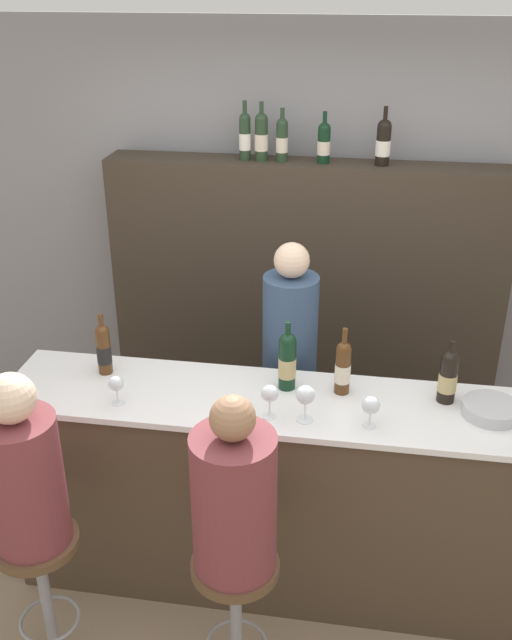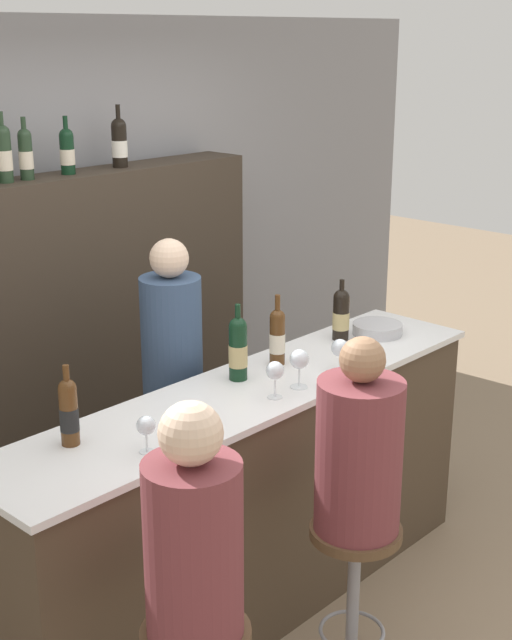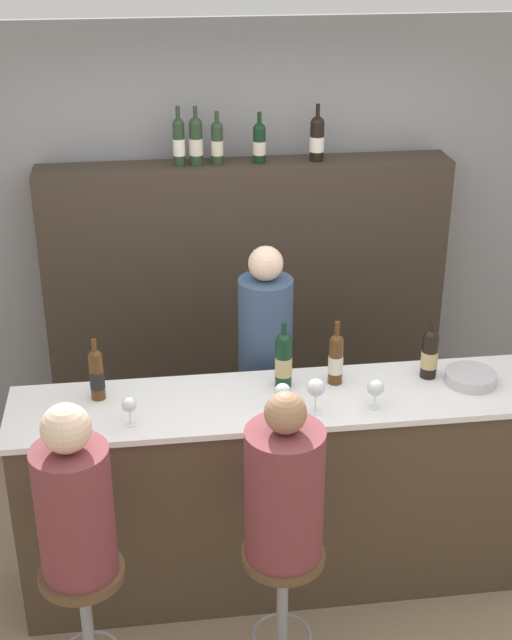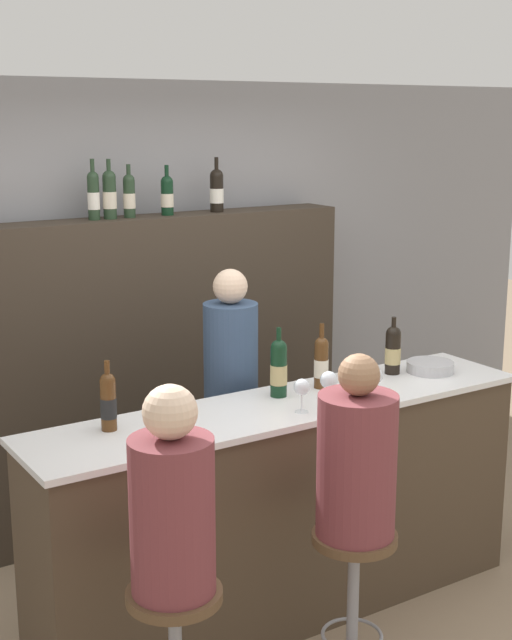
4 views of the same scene
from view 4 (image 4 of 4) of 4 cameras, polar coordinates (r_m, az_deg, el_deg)
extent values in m
plane|color=#8C755B|center=(4.46, 3.78, -19.53)|extent=(16.00, 16.00, 0.00)
cube|color=gray|center=(5.44, -7.38, 1.24)|extent=(6.40, 0.05, 2.60)
cube|color=#473828|center=(4.39, 1.89, -12.26)|extent=(2.49, 0.51, 1.05)
cube|color=white|center=(4.19, 1.94, -5.54)|extent=(2.53, 0.55, 0.03)
cube|color=#382D23|center=(5.33, -6.22, -3.21)|extent=(2.37, 0.28, 1.83)
cylinder|color=#4C2D14|center=(3.85, -9.42, -5.42)|extent=(0.07, 0.07, 0.22)
cylinder|color=black|center=(3.86, -9.42, -5.58)|extent=(0.07, 0.07, 0.09)
sphere|color=#4C2D14|center=(3.82, -9.48, -3.86)|extent=(0.07, 0.07, 0.07)
cylinder|color=#4C2D14|center=(3.81, -9.51, -3.13)|extent=(0.02, 0.02, 0.07)
cylinder|color=black|center=(4.25, 1.46, -3.35)|extent=(0.08, 0.08, 0.24)
cylinder|color=tan|center=(4.25, 1.46, -3.50)|extent=(0.08, 0.08, 0.10)
sphere|color=black|center=(4.22, 1.47, -1.79)|extent=(0.08, 0.08, 0.08)
cylinder|color=black|center=(4.20, 1.48, -1.04)|extent=(0.02, 0.02, 0.08)
cylinder|color=#4C2D14|center=(4.39, 4.19, -2.95)|extent=(0.07, 0.07, 0.22)
cylinder|color=beige|center=(4.40, 4.19, -3.09)|extent=(0.07, 0.07, 0.09)
sphere|color=#4C2D14|center=(4.36, 4.22, -1.55)|extent=(0.07, 0.07, 0.07)
cylinder|color=#4C2D14|center=(4.35, 4.23, -0.81)|extent=(0.02, 0.02, 0.09)
cylinder|color=black|center=(4.68, 8.75, -2.14)|extent=(0.08, 0.08, 0.21)
cylinder|color=tan|center=(4.68, 8.74, -2.27)|extent=(0.08, 0.08, 0.08)
sphere|color=black|center=(4.65, 8.79, -0.88)|extent=(0.08, 0.08, 0.08)
cylinder|color=black|center=(4.64, 8.82, -0.25)|extent=(0.02, 0.02, 0.07)
cylinder|color=#233823|center=(4.99, -10.36, 7.64)|extent=(0.06, 0.06, 0.23)
cylinder|color=white|center=(4.99, -10.35, 7.51)|extent=(0.07, 0.07, 0.09)
sphere|color=#233823|center=(4.98, -10.41, 8.98)|extent=(0.06, 0.06, 0.06)
cylinder|color=#233823|center=(4.98, -10.44, 9.62)|extent=(0.02, 0.02, 0.09)
cylinder|color=#233823|center=(5.03, -9.35, 7.71)|extent=(0.07, 0.07, 0.23)
cylinder|color=beige|center=(5.03, -9.34, 7.58)|extent=(0.08, 0.08, 0.09)
sphere|color=#233823|center=(5.02, -9.40, 9.03)|extent=(0.07, 0.07, 0.07)
cylinder|color=#233823|center=(5.01, -9.42, 9.67)|extent=(0.02, 0.02, 0.08)
cylinder|color=#233823|center=(5.08, -8.11, 7.68)|extent=(0.07, 0.07, 0.21)
cylinder|color=beige|center=(5.08, -8.11, 7.56)|extent=(0.07, 0.07, 0.08)
sphere|color=#233823|center=(5.07, -8.15, 8.86)|extent=(0.07, 0.07, 0.07)
cylinder|color=#233823|center=(5.06, -8.17, 9.42)|extent=(0.02, 0.02, 0.07)
cylinder|color=black|center=(5.18, -5.70, 7.74)|extent=(0.07, 0.07, 0.19)
cylinder|color=beige|center=(5.18, -5.70, 7.64)|extent=(0.07, 0.07, 0.08)
sphere|color=black|center=(5.17, -5.73, 8.79)|extent=(0.07, 0.07, 0.07)
cylinder|color=black|center=(5.17, -5.74, 9.40)|extent=(0.02, 0.02, 0.08)
cylinder|color=black|center=(5.33, -2.53, 8.07)|extent=(0.08, 0.08, 0.21)
cylinder|color=white|center=(5.34, -2.53, 7.95)|extent=(0.08, 0.08, 0.09)
sphere|color=black|center=(5.33, -2.54, 9.21)|extent=(0.08, 0.08, 0.08)
cylinder|color=black|center=(5.32, -2.55, 9.88)|extent=(0.02, 0.02, 0.09)
cylinder|color=silver|center=(3.73, -5.72, -7.69)|extent=(0.06, 0.06, 0.00)
cylinder|color=silver|center=(3.72, -5.73, -7.16)|extent=(0.01, 0.01, 0.07)
sphere|color=silver|center=(3.70, -5.76, -6.20)|extent=(0.07, 0.07, 0.07)
cylinder|color=silver|center=(4.06, 2.93, -5.88)|extent=(0.06, 0.06, 0.00)
cylinder|color=silver|center=(4.05, 2.94, -5.31)|extent=(0.01, 0.01, 0.08)
sphere|color=silver|center=(4.03, 2.95, -4.30)|extent=(0.08, 0.08, 0.08)
cylinder|color=silver|center=(4.15, 4.65, -5.50)|extent=(0.07, 0.07, 0.00)
cylinder|color=silver|center=(4.14, 4.67, -4.91)|extent=(0.01, 0.01, 0.09)
sphere|color=silver|center=(4.11, 4.69, -3.85)|extent=(0.08, 0.08, 0.08)
cylinder|color=silver|center=(4.31, 7.58, -4.85)|extent=(0.06, 0.06, 0.00)
cylinder|color=silver|center=(4.30, 7.60, -4.41)|extent=(0.01, 0.01, 0.07)
sphere|color=silver|center=(4.28, 7.62, -3.54)|extent=(0.08, 0.08, 0.08)
cylinder|color=#B7B7BC|center=(4.76, 11.08, -2.95)|extent=(0.25, 0.25, 0.06)
cylinder|color=brown|center=(3.42, -5.26, -17.12)|extent=(0.36, 0.36, 0.04)
cylinder|color=brown|center=(3.27, -5.37, -12.38)|extent=(0.31, 0.31, 0.59)
sphere|color=beige|center=(3.13, -5.53, -5.88)|extent=(0.20, 0.20, 0.20)
cylinder|color=gray|center=(4.00, 6.20, -18.19)|extent=(0.05, 0.05, 0.66)
torus|color=gray|center=(4.05, 6.16, -19.40)|extent=(0.27, 0.27, 0.02)
cylinder|color=brown|center=(3.83, 6.33, -13.67)|extent=(0.36, 0.36, 0.04)
cylinder|color=brown|center=(3.69, 6.45, -9.23)|extent=(0.33, 0.33, 0.60)
sphere|color=#936B4C|center=(3.57, 6.61, -3.50)|extent=(0.17, 0.17, 0.17)
cylinder|color=#334766|center=(4.70, -1.59, -7.74)|extent=(0.28, 0.28, 1.47)
sphere|color=beige|center=(4.47, -1.65, 2.17)|extent=(0.18, 0.18, 0.18)
camera|label=1|loc=(2.68, 47.28, 18.10)|focal=40.00mm
camera|label=2|loc=(0.92, -52.06, 15.44)|focal=50.00mm
camera|label=3|loc=(1.89, 73.40, 30.39)|focal=50.00mm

